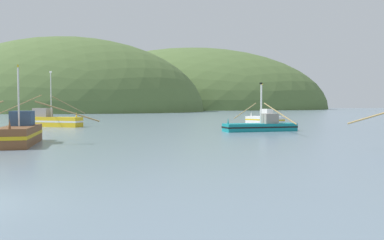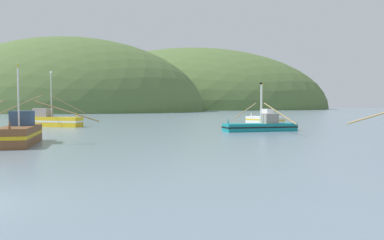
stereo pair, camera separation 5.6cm
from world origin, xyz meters
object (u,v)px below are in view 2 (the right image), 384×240
(fishing_boat_brown, at_px, (20,133))
(fishing_boat_white, at_px, (265,119))
(fishing_boat_teal, at_px, (261,126))
(fishing_boat_yellow, at_px, (46,120))

(fishing_boat_brown, relative_size, fishing_boat_white, 1.81)
(fishing_boat_white, bearing_deg, fishing_boat_teal, 125.31)
(fishing_boat_brown, relative_size, fishing_boat_teal, 0.75)
(fishing_boat_teal, distance_m, fishing_boat_yellow, 30.10)
(fishing_boat_teal, height_order, fishing_boat_yellow, fishing_boat_yellow)
(fishing_boat_white, bearing_deg, fishing_boat_brown, 99.02)
(fishing_boat_brown, distance_m, fishing_boat_white, 40.02)
(fishing_boat_brown, bearing_deg, fishing_boat_white, 126.74)
(fishing_boat_brown, xyz_separation_m, fishing_boat_white, (26.86, 29.66, -0.14))
(fishing_boat_white, height_order, fishing_boat_yellow, fishing_boat_yellow)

